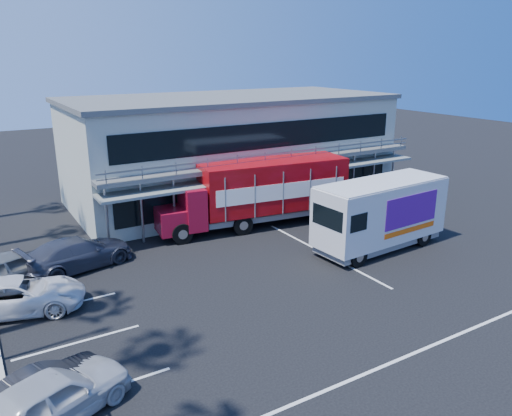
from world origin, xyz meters
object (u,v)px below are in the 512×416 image
white_van (380,213)px  parked_car_a (51,398)px  parked_car_b (48,391)px  red_truck (260,190)px

white_van → parked_car_a: size_ratio=1.66×
white_van → parked_car_a: 18.25m
white_van → parked_car_b: white_van is taller
red_truck → white_van: size_ratio=1.55×
red_truck → parked_car_b: 17.98m
parked_car_b → white_van: bearing=-97.4°
white_van → parked_car_b: bearing=-169.2°
red_truck → parked_car_b: size_ratio=2.96×
red_truck → parked_car_a: red_truck is taller
white_van → parked_car_a: bearing=-167.3°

